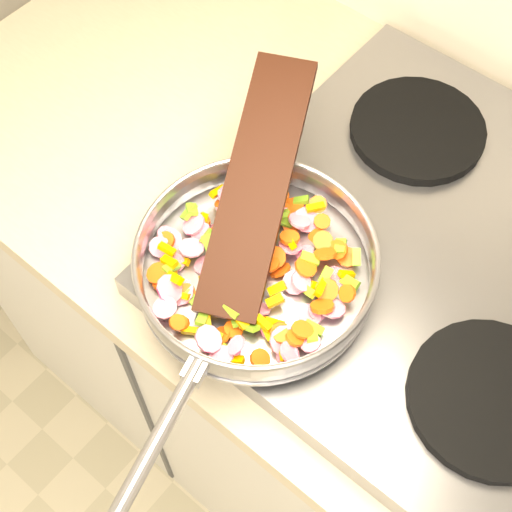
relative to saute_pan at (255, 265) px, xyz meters
The scene contains 7 objects.
cooktop 0.26m from the saute_pan, 50.03° to the left, with size 0.60×0.60×0.04m, color #939399.
grate_fl 0.07m from the saute_pan, 67.98° to the left, with size 0.19×0.19×0.02m, color black.
grate_fr 0.31m from the saute_pan, ahead, with size 0.19×0.19×0.02m, color black.
grate_bl 0.33m from the saute_pan, 86.37° to the left, with size 0.19×0.19×0.02m, color black.
saute_pan is the anchor object (origin of this frame).
vegetable_heap 0.01m from the saute_pan, 150.29° to the left, with size 0.26×0.26×0.05m.
wooden_spatula 0.10m from the saute_pan, 127.87° to the left, with size 0.33×0.08×0.02m, color black.
Camera 1 is at (-0.59, 1.15, 1.71)m, focal length 50.00 mm.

